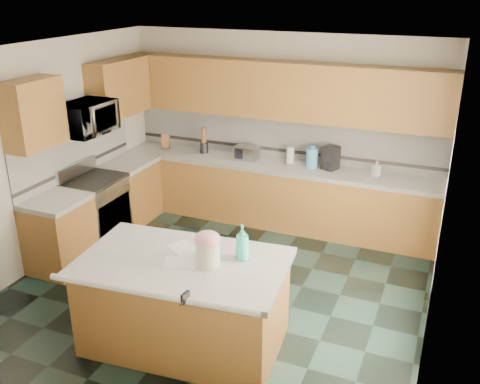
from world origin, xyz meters
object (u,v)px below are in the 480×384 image
at_px(treat_jar, 208,254).
at_px(soap_bottle_island, 242,243).
at_px(coffee_maker, 331,158).
at_px(island_top, 183,263).
at_px(knife_block, 166,142).
at_px(toaster_oven, 247,153).
at_px(island_base, 185,305).

bearing_deg(treat_jar, soap_bottle_island, 66.37).
bearing_deg(coffee_maker, island_top, -80.89).
xyz_separation_m(island_top, knife_block, (-1.92, 3.03, 0.14)).
relative_size(treat_jar, soap_bottle_island, 0.66).
bearing_deg(toaster_oven, island_top, -72.15).
height_order(island_top, coffee_maker, coffee_maker).
bearing_deg(island_base, knife_block, 117.19).
height_order(island_base, coffee_maker, coffee_maker).
height_order(soap_bottle_island, coffee_maker, soap_bottle_island).
xyz_separation_m(soap_bottle_island, coffee_maker, (0.15, 2.82, -0.01)).
height_order(knife_block, coffee_maker, coffee_maker).
xyz_separation_m(island_base, coffee_maker, (0.65, 3.06, 0.65)).
distance_m(island_base, coffee_maker, 3.19).
distance_m(island_base, treat_jar, 0.66).
bearing_deg(coffee_maker, island_base, -80.89).
bearing_deg(treat_jar, toaster_oven, 129.62).
xyz_separation_m(knife_block, coffee_maker, (2.57, 0.03, 0.05)).
relative_size(island_base, knife_block, 8.36).
xyz_separation_m(treat_jar, coffee_maker, (0.39, 3.05, 0.05)).
bearing_deg(island_top, soap_bottle_island, 19.99).
relative_size(soap_bottle_island, toaster_oven, 1.04).
distance_m(soap_bottle_island, knife_block, 3.70).
bearing_deg(knife_block, island_top, -77.52).
bearing_deg(treat_jar, knife_block, 150.01).
bearing_deg(toaster_oven, soap_bottle_island, -61.76).
height_order(treat_jar, soap_bottle_island, soap_bottle_island).
xyz_separation_m(island_base, knife_block, (-1.92, 3.03, 0.60)).
xyz_separation_m(island_base, toaster_oven, (-0.58, 3.03, 0.59)).
distance_m(treat_jar, soap_bottle_island, 0.34).
bearing_deg(toaster_oven, island_base, -72.15).
distance_m(soap_bottle_island, toaster_oven, 2.99).
relative_size(island_base, treat_jar, 8.02).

